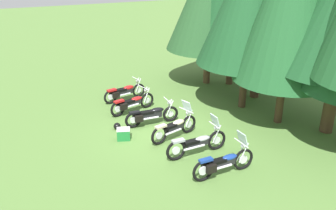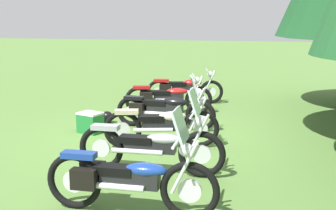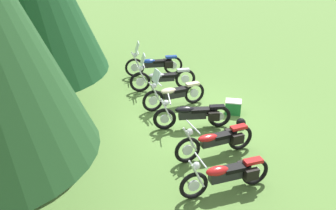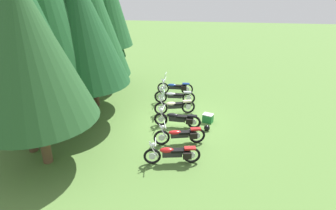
% 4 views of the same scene
% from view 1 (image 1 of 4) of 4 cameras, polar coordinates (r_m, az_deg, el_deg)
% --- Properties ---
extents(ground_plane, '(80.00, 80.00, 0.00)m').
position_cam_1_polar(ground_plane, '(14.48, -1.05, -3.95)').
color(ground_plane, '#547A38').
extents(motorcycle_0, '(0.82, 2.19, 0.99)m').
position_cam_1_polar(motorcycle_0, '(17.31, -6.92, 2.09)').
color(motorcycle_0, black).
rests_on(motorcycle_0, ground_plane).
extents(motorcycle_1, '(0.96, 2.21, 1.01)m').
position_cam_1_polar(motorcycle_1, '(15.97, -5.70, 0.33)').
color(motorcycle_1, black).
rests_on(motorcycle_1, ground_plane).
extents(motorcycle_2, '(0.74, 2.31, 0.99)m').
position_cam_1_polar(motorcycle_2, '(14.74, -2.67, -1.55)').
color(motorcycle_2, black).
rests_on(motorcycle_2, ground_plane).
extents(motorcycle_3, '(0.89, 2.14, 1.37)m').
position_cam_1_polar(motorcycle_3, '(13.65, 1.11, -3.45)').
color(motorcycle_3, black).
rests_on(motorcycle_3, ground_plane).
extents(motorcycle_4, '(0.62, 2.38, 1.38)m').
position_cam_1_polar(motorcycle_4, '(12.61, 4.70, -5.92)').
color(motorcycle_4, black).
rests_on(motorcycle_4, ground_plane).
extents(motorcycle_5, '(0.71, 2.25, 1.38)m').
position_cam_1_polar(motorcycle_5, '(11.58, 8.68, -8.90)').
color(motorcycle_5, black).
rests_on(motorcycle_5, ground_plane).
extents(pine_tree_3, '(4.34, 4.34, 7.44)m').
position_cam_1_polar(pine_tree_3, '(15.82, 12.90, 15.84)').
color(pine_tree_3, '#42301E').
rests_on(pine_tree_3, ground_plane).
extents(picnic_cooler, '(0.50, 0.58, 0.44)m').
position_cam_1_polar(picnic_cooler, '(13.77, -7.01, -4.56)').
color(picnic_cooler, '#1E7233').
rests_on(picnic_cooler, ground_plane).
extents(dropped_helmet, '(0.28, 0.28, 0.28)m').
position_cam_1_polar(dropped_helmet, '(14.59, -8.01, -3.33)').
color(dropped_helmet, black).
rests_on(dropped_helmet, ground_plane).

